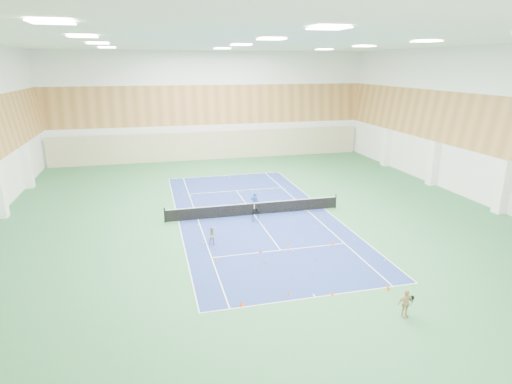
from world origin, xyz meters
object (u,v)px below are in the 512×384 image
tennis_net (254,208)px  child_apron (406,303)px  coach (255,202)px  child_court (213,236)px  ball_cart (255,215)px

tennis_net → child_apron: size_ratio=9.79×
coach → child_apron: 15.24m
child_apron → tennis_net: bearing=98.5°
tennis_net → coach: size_ratio=8.24×
tennis_net → coach: bearing=73.7°
child_court → ball_cart: (3.54, 3.38, -0.16)m
tennis_net → child_court: size_ratio=11.32×
ball_cart → coach: bearing=80.3°
tennis_net → child_apron: child_apron is taller
tennis_net → coach: 0.66m
coach → child_apron: (2.98, -14.94, -0.12)m
ball_cart → child_court: bearing=-133.4°
tennis_net → coach: (0.18, 0.60, 0.23)m
child_apron → ball_cart: 13.59m
tennis_net → child_apron: 14.68m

